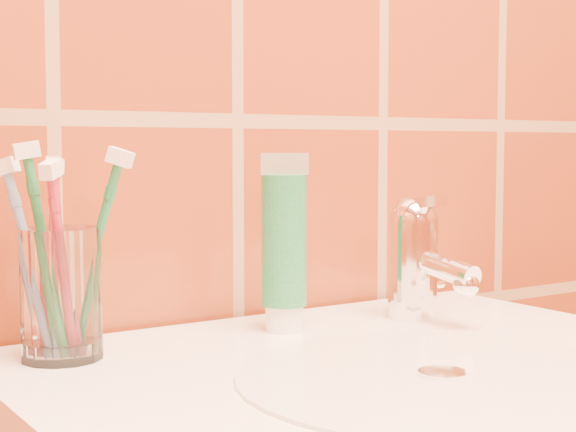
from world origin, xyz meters
TOP-DOWN VIEW (x-y plane):
  - glass_tumbler at (-0.21, 1.12)m, footprint 0.06×0.06m
  - toothpaste_tube at (-0.00, 1.11)m, footprint 0.05×0.04m
  - faucet at (0.14, 1.09)m, footprint 0.05×0.11m
  - toothbrush_0 at (-0.23, 1.13)m, footprint 0.10×0.11m
  - toothbrush_1 at (-0.21, 1.14)m, footprint 0.07×0.08m
  - toothbrush_2 at (-0.18, 1.11)m, footprint 0.12×0.12m
  - toothbrush_3 at (-0.22, 1.11)m, footprint 0.06×0.06m
  - toothbrush_4 at (-0.21, 1.10)m, footprint 0.09×0.09m

SIDE VIEW (x-z plane):
  - glass_tumbler at x=-0.21m, z-range 0.85..0.95m
  - faucet at x=0.14m, z-range 0.85..0.97m
  - toothpaste_tube at x=0.00m, z-range 0.84..1.01m
  - toothbrush_4 at x=-0.21m, z-range 0.84..1.01m
  - toothbrush_0 at x=-0.23m, z-range 0.84..1.02m
  - toothbrush_1 at x=-0.21m, z-range 0.84..1.01m
  - toothbrush_2 at x=-0.18m, z-range 0.84..1.02m
  - toothbrush_3 at x=-0.22m, z-range 0.84..1.03m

